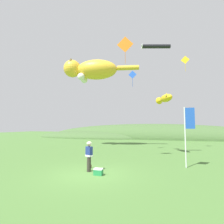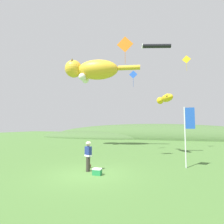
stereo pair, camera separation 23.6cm
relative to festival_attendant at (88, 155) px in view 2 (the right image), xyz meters
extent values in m
plane|color=#477033|center=(0.29, -0.47, -0.95)|extent=(120.00, 120.00, 0.00)
ellipsoid|color=#426033|center=(0.29, 29.58, -0.95)|extent=(50.19, 10.38, 6.29)
ellipsoid|color=#426033|center=(-13.01, 27.18, -0.95)|extent=(25.93, 9.73, 3.24)
cylinder|color=#332D28|center=(0.00, 0.00, -0.51)|extent=(0.24, 0.24, 0.88)
cube|color=navy|center=(0.00, 0.00, 0.23)|extent=(0.46, 0.38, 0.60)
cube|color=white|center=(0.00, 0.00, -0.01)|extent=(0.49, 0.41, 0.10)
sphere|color=tan|center=(0.00, 0.00, 0.64)|extent=(0.20, 0.20, 0.20)
cylinder|color=beige|center=(0.00, 0.00, 0.73)|extent=(0.30, 0.30, 0.09)
cylinder|color=beige|center=(0.00, 0.00, 0.79)|extent=(0.20, 0.20, 0.07)
cylinder|color=olive|center=(-0.35, 0.86, -0.84)|extent=(0.15, 0.17, 0.17)
cylinder|color=brown|center=(-0.43, 0.86, -0.84)|extent=(0.01, 0.23, 0.23)
cylinder|color=brown|center=(-0.28, 0.86, -0.84)|extent=(0.01, 0.23, 0.23)
cube|color=#268C4C|center=(0.82, -0.50, -0.80)|extent=(0.50, 0.35, 0.30)
cube|color=white|center=(0.82, -0.50, -0.62)|extent=(0.51, 0.35, 0.06)
cylinder|color=silver|center=(5.63, 2.88, 1.04)|extent=(0.08, 0.08, 3.99)
cube|color=#1E4CB2|center=(5.95, 2.88, 2.28)|extent=(0.60, 0.03, 1.40)
ellipsoid|color=gold|center=(-4.31, 11.02, 9.15)|extent=(5.87, 3.92, 2.56)
ellipsoid|color=white|center=(-4.56, 10.97, 8.69)|extent=(3.75, 2.28, 1.41)
sphere|color=gold|center=(-7.55, 10.30, 9.41)|extent=(2.31, 2.31, 2.31)
cone|color=#503E10|center=(-7.41, 9.68, 10.25)|extent=(0.98, 0.98, 0.77)
cone|color=#503E10|center=(-7.69, 10.92, 10.25)|extent=(0.98, 0.98, 0.77)
sphere|color=white|center=(-5.98, 9.86, 8.06)|extent=(0.92, 0.92, 0.92)
sphere|color=white|center=(-6.31, 11.37, 8.06)|extent=(0.92, 0.92, 0.92)
cylinder|color=gold|center=(-0.31, 11.92, 9.28)|extent=(2.88, 1.21, 0.61)
ellipsoid|color=gold|center=(4.40, 7.85, 4.45)|extent=(1.61, 2.25, 0.75)
cone|color=gold|center=(3.80, 9.12, 4.45)|extent=(0.97, 0.93, 0.75)
cone|color=gold|center=(4.42, 7.79, 4.77)|extent=(0.46, 0.46, 0.35)
sphere|color=black|center=(4.45, 7.12, 4.51)|extent=(0.17, 0.17, 0.17)
cylinder|color=black|center=(3.66, 6.03, 8.95)|extent=(2.54, 1.13, 0.36)
torus|color=white|center=(2.45, 5.64, 8.95)|extent=(0.19, 0.44, 0.44)
cube|color=orange|center=(1.47, 3.31, 8.22)|extent=(1.29, 0.24, 1.30)
cylinder|color=black|center=(1.47, 3.32, 8.22)|extent=(0.87, 0.16, 0.02)
cube|color=#A95011|center=(1.47, 3.31, 7.11)|extent=(0.03, 0.01, 0.90)
cube|color=blue|center=(1.03, 8.28, 7.22)|extent=(0.87, 0.10, 0.88)
cylinder|color=black|center=(1.03, 8.29, 7.22)|extent=(0.59, 0.07, 0.02)
cube|color=#1A3E97|center=(1.03, 8.28, 6.33)|extent=(0.03, 0.01, 0.90)
cube|color=yellow|center=(6.50, 11.11, 9.21)|extent=(0.93, 0.07, 0.93)
cylinder|color=black|center=(6.50, 11.12, 9.21)|extent=(0.62, 0.05, 0.02)
cube|color=#A98511|center=(6.50, 11.11, 8.30)|extent=(0.03, 0.01, 0.90)
camera|label=1|loc=(4.67, -9.71, 1.79)|focal=28.00mm
camera|label=2|loc=(4.90, -9.63, 1.79)|focal=28.00mm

